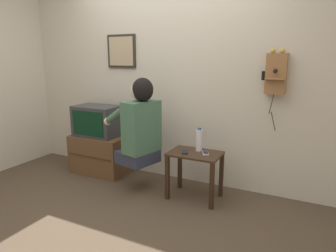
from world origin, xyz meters
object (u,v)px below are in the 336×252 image
(cell_phone_spare, at_px, (205,153))
(framed_picture, at_px, (121,51))
(person, at_px, (140,124))
(water_bottle, at_px, (199,140))
(television, at_px, (97,121))
(cell_phone_held, at_px, (185,152))
(wall_phone_antique, at_px, (276,73))

(cell_phone_spare, bearing_deg, framed_picture, 138.57)
(person, relative_size, water_bottle, 3.80)
(television, bearing_deg, cell_phone_held, -8.52)
(television, xyz_separation_m, wall_phone_antique, (2.12, 0.22, 0.64))
(wall_phone_antique, bearing_deg, water_bottle, -157.47)
(cell_phone_held, bearing_deg, water_bottle, 30.52)
(wall_phone_antique, height_order, framed_picture, framed_picture)
(framed_picture, xyz_separation_m, water_bottle, (1.20, -0.33, -0.94))
(wall_phone_antique, xyz_separation_m, framed_picture, (-1.89, 0.04, 0.23))
(wall_phone_antique, height_order, cell_phone_spare, wall_phone_antique)
(wall_phone_antique, bearing_deg, cell_phone_spare, -149.31)
(wall_phone_antique, height_order, water_bottle, wall_phone_antique)
(person, bearing_deg, television, 87.47)
(wall_phone_antique, distance_m, cell_phone_held, 1.22)
(television, bearing_deg, person, -17.28)
(television, distance_m, framed_picture, 0.94)
(television, xyz_separation_m, water_bottle, (1.43, -0.07, -0.06))
(person, xyz_separation_m, wall_phone_antique, (1.32, 0.47, 0.55))
(cell_phone_held, bearing_deg, wall_phone_antique, 7.16)
(television, bearing_deg, wall_phone_antique, 5.93)
(television, xyz_separation_m, cell_phone_spare, (1.53, -0.13, -0.18))
(person, xyz_separation_m, water_bottle, (0.62, 0.18, -0.15))
(person, height_order, cell_phone_spare, person)
(person, height_order, wall_phone_antique, wall_phone_antique)
(framed_picture, height_order, water_bottle, framed_picture)
(wall_phone_antique, distance_m, framed_picture, 1.91)
(framed_picture, bearing_deg, water_bottle, -15.41)
(person, distance_m, wall_phone_antique, 1.50)
(cell_phone_held, bearing_deg, person, 165.26)
(person, relative_size, television, 1.67)
(framed_picture, distance_m, cell_phone_held, 1.59)
(person, bearing_deg, wall_phone_antique, -55.57)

